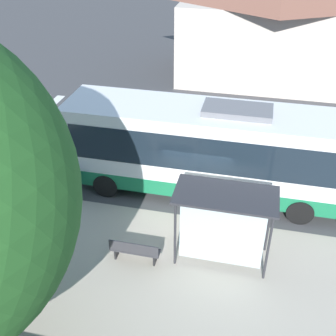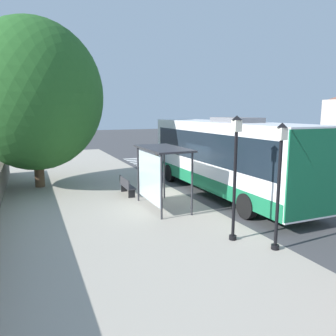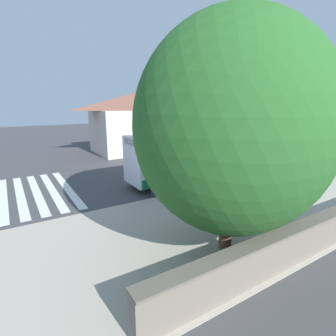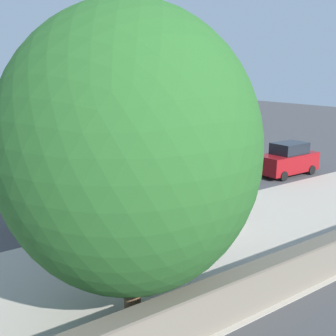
# 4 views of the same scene
# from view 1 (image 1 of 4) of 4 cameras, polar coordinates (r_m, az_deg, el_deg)

# --- Properties ---
(ground_plane) EXTENTS (120.00, 120.00, 0.00)m
(ground_plane) POSITION_cam_1_polar(r_m,az_deg,el_deg) (16.03, 3.32, -6.62)
(ground_plane) COLOR #424244
(ground_plane) RESTS_ON ground
(sidewalk_plaza) EXTENTS (9.00, 44.00, 0.02)m
(sidewalk_plaza) POSITION_cam_1_polar(r_m,az_deg,el_deg) (12.92, -0.39, -19.10)
(sidewalk_plaza) COLOR #ADA393
(sidewalk_plaza) RESTS_ON ground
(background_building) EXTENTS (6.88, 12.22, 7.10)m
(background_building) POSITION_cam_1_polar(r_m,az_deg,el_deg) (28.18, 14.58, 18.58)
(background_building) COLOR beige
(background_building) RESTS_ON ground
(bus) EXTENTS (2.76, 11.34, 3.83)m
(bus) POSITION_cam_1_polar(r_m,az_deg,el_deg) (16.33, 5.94, 2.54)
(bus) COLOR white
(bus) RESTS_ON ground
(bus_shelter) EXTENTS (1.59, 3.17, 2.61)m
(bus_shelter) POSITION_cam_1_polar(r_m,az_deg,el_deg) (13.03, 7.66, -5.60)
(bus_shelter) COLOR #2D2D33
(bus_shelter) RESTS_ON ground
(pedestrian) EXTENTS (0.34, 0.22, 1.57)m
(pedestrian) POSITION_cam_1_polar(r_m,az_deg,el_deg) (16.81, -12.34, -1.42)
(pedestrian) COLOR #2D3347
(pedestrian) RESTS_ON ground
(bench) EXTENTS (0.40, 1.65, 0.88)m
(bench) POSITION_cam_1_polar(r_m,az_deg,el_deg) (14.02, -4.52, -11.07)
(bench) COLOR #333338
(bench) RESTS_ON ground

